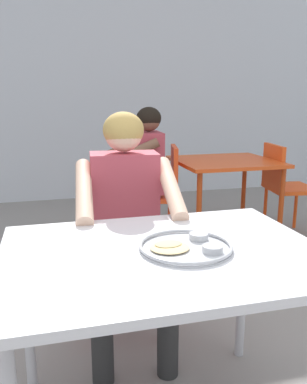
{
  "coord_description": "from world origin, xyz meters",
  "views": [
    {
      "loc": [
        -0.4,
        -1.18,
        1.27
      ],
      "look_at": [
        -0.01,
        0.32,
        0.9
      ],
      "focal_mm": 37.18,
      "sensor_mm": 36.0,
      "label": 1
    }
  ],
  "objects": [
    {
      "name": "chair_foreground",
      "position": [
        -0.03,
        0.92,
        0.5
      ],
      "size": [
        0.47,
        0.47,
        0.85
      ],
      "color": "red",
      "rests_on": "ground"
    },
    {
      "name": "chair_red_left",
      "position": [
        0.51,
        2.01,
        0.51
      ],
      "size": [
        0.48,
        0.47,
        0.87
      ],
      "color": "#EB451A",
      "rests_on": "ground"
    },
    {
      "name": "table_foreground",
      "position": [
        -0.03,
        0.07,
        0.67
      ],
      "size": [
        1.12,
        0.83,
        0.75
      ],
      "color": "silver",
      "rests_on": "ground"
    },
    {
      "name": "table_background_red",
      "position": [
        1.1,
        2.03,
        0.64
      ],
      "size": [
        0.86,
        0.8,
        0.73
      ],
      "color": "#E04C19",
      "rests_on": "ground"
    },
    {
      "name": "patron_background",
      "position": [
        0.31,
        2.04,
        0.72
      ],
      "size": [
        0.57,
        0.51,
        1.2
      ],
      "color": "#3A3A3A",
      "rests_on": "ground"
    },
    {
      "name": "diner_foreground",
      "position": [
        -0.05,
        0.7,
        0.72
      ],
      "size": [
        0.52,
        0.58,
        1.2
      ],
      "color": "#272727",
      "rests_on": "ground"
    },
    {
      "name": "thali_tray",
      "position": [
        0.04,
        0.06,
        0.76
      ],
      "size": [
        0.33,
        0.33,
        0.03
      ],
      "color": "#B7BABF",
      "rests_on": "table_foreground"
    },
    {
      "name": "back_wall",
      "position": [
        0.0,
        3.97,
        1.7
      ],
      "size": [
        12.0,
        0.12,
        3.4
      ],
      "primitive_type": "cube",
      "color": "silver",
      "rests_on": "ground"
    },
    {
      "name": "chair_red_right",
      "position": [
        1.67,
        1.99,
        0.51
      ],
      "size": [
        0.45,
        0.47,
        0.86
      ],
      "color": "#EC5019",
      "rests_on": "ground"
    }
  ]
}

